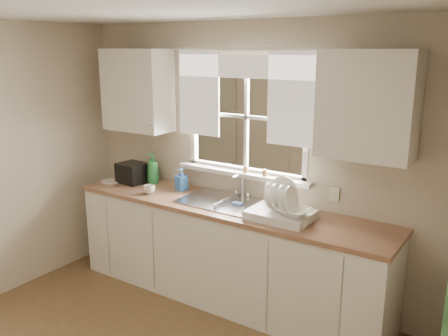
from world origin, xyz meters
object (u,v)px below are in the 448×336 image
Objects in this scene: dish_rack at (281,210)px; cup at (149,190)px; black_appliance at (133,173)px; soap_bottle_a at (153,168)px.

dish_rack is 1.35m from cup.
dish_rack is at bearing 1.76° from black_appliance.
cup is (-1.34, -0.10, -0.02)m from dish_rack.
soap_bottle_a is 1.15× the size of black_appliance.
black_appliance is (-0.20, -0.09, -0.06)m from soap_bottle_a.
dish_rack is 4.77× the size of cup.
black_appliance is (-1.76, 0.11, 0.04)m from dish_rack.
soap_bottle_a is at bearing 28.69° from black_appliance.
dish_rack is at bearing 7.95° from soap_bottle_a.
dish_rack reaches higher than cup.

